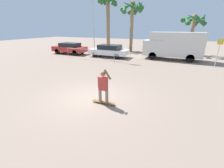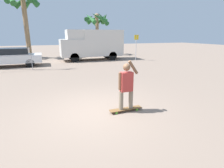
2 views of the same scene
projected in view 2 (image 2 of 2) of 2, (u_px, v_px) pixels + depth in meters
The scene contains 8 objects.
ground_plane at pixel (96, 111), 5.64m from camera, with size 80.00×80.00×0.00m, color gray.
skateboard at pixel (126, 109), 5.62m from camera, with size 1.08×0.22×0.09m.
person_skateboarder at pixel (126, 84), 5.39m from camera, with size 0.66×0.22×1.55m.
camper_van at pixel (93, 44), 16.84m from camera, with size 5.90×2.04×2.83m.
parked_car_white at pixel (11, 57), 13.39m from camera, with size 4.48×1.92×1.41m.
palm_tree_near_van at pixel (97, 21), 20.67m from camera, with size 3.05×3.04×4.94m.
palm_tree_center_background at pixel (24, 4), 17.29m from camera, with size 3.30×3.37×6.70m.
street_sign at pixel (136, 44), 16.43m from camera, with size 0.44×0.06×2.37m.
Camera 2 is at (-1.37, -5.04, 2.38)m, focal length 28.00 mm.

